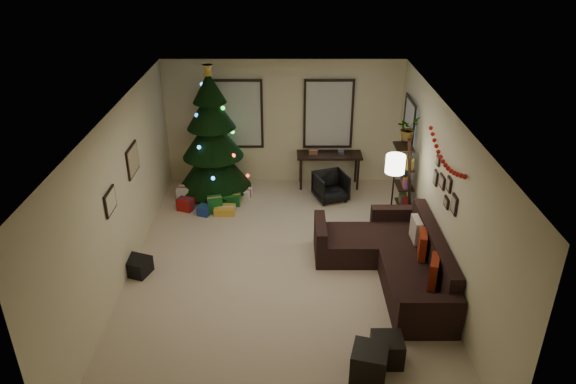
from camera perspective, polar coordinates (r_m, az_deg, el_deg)
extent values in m
plane|color=#C7B296|center=(9.01, -0.64, -8.28)|extent=(7.00, 7.00, 0.00)
plane|color=white|center=(7.79, -0.74, 8.25)|extent=(7.00, 7.00, 0.00)
plane|color=beige|center=(11.53, -0.50, 7.36)|extent=(5.00, 0.00, 5.00)
plane|color=beige|center=(5.44, -1.10, -17.73)|extent=(5.00, 0.00, 5.00)
plane|color=beige|center=(8.71, -17.38, -0.59)|extent=(0.00, 7.00, 7.00)
plane|color=beige|center=(8.65, 16.11, -0.59)|extent=(0.00, 7.00, 7.00)
cube|color=#728CB2|center=(11.49, -5.30, 8.22)|extent=(0.94, 0.02, 1.35)
cube|color=beige|center=(11.49, -5.30, 8.22)|extent=(0.94, 0.03, 1.35)
cube|color=#728CB2|center=(11.47, 4.29, 8.23)|extent=(0.94, 0.02, 1.35)
cube|color=beige|center=(11.47, 4.29, 8.23)|extent=(0.94, 0.03, 1.35)
cube|color=#728CB2|center=(10.85, 12.69, 6.27)|extent=(0.05, 0.27, 1.17)
cube|color=beige|center=(10.85, 12.69, 6.27)|extent=(0.05, 0.45, 1.17)
cylinder|color=black|center=(11.53, -7.69, 0.73)|extent=(0.11, 0.11, 0.34)
cone|color=black|center=(11.32, -7.85, 3.02)|extent=(1.52, 1.52, 1.06)
cone|color=black|center=(11.09, -8.04, 5.94)|extent=(1.25, 1.25, 0.89)
cone|color=black|center=(10.91, -8.23, 8.68)|extent=(0.98, 0.98, 0.78)
cone|color=black|center=(10.78, -8.38, 10.94)|extent=(0.67, 0.67, 0.61)
cylinder|color=maroon|center=(11.59, -7.65, 0.09)|extent=(1.23, 1.23, 0.04)
cube|color=silver|center=(11.34, -10.93, -0.15)|extent=(0.26, 0.26, 0.28)
cube|color=#14591E|center=(11.03, -5.99, -0.76)|extent=(0.35, 0.28, 0.22)
cube|color=maroon|center=(10.93, -10.81, -1.29)|extent=(0.30, 0.22, 0.25)
cube|color=gold|center=(10.70, -6.71, -1.91)|extent=(0.40, 0.30, 0.15)
cube|color=navy|center=(10.70, -8.87, -1.91)|extent=(0.22, 0.22, 0.20)
cube|color=silver|center=(11.28, -4.58, -0.15)|extent=(0.25, 0.30, 0.18)
cube|color=#14591E|center=(10.78, -7.73, -1.30)|extent=(0.28, 0.25, 0.30)
cube|color=black|center=(8.85, 12.72, -8.09)|extent=(0.89, 2.38, 0.42)
cube|color=black|center=(8.70, 15.24, -5.63)|extent=(0.20, 2.38, 0.46)
cube|color=black|center=(7.78, 14.73, -12.74)|extent=(0.89, 0.20, 0.65)
cube|color=black|center=(9.86, 11.31, -3.26)|extent=(0.89, 0.20, 0.65)
cube|color=black|center=(9.32, 6.57, -5.62)|extent=(0.84, 0.89, 0.42)
cube|color=black|center=(9.21, 3.44, -5.02)|extent=(0.18, 0.89, 0.65)
cube|color=maroon|center=(8.14, 15.18, -8.12)|extent=(0.24, 0.44, 0.43)
cube|color=maroon|center=(8.73, 14.05, -5.40)|extent=(0.19, 0.43, 0.41)
cube|color=#BDAA99|center=(9.12, 13.40, -3.90)|extent=(0.12, 0.40, 0.40)
cube|color=black|center=(7.16, 8.61, -17.42)|extent=(0.53, 0.53, 0.42)
cube|color=black|center=(7.39, 10.44, -16.11)|extent=(0.40, 0.40, 0.38)
cube|color=black|center=(11.53, 4.40, 3.92)|extent=(1.38, 0.49, 0.05)
cylinder|color=black|center=(11.47, 1.38, 1.82)|extent=(0.05, 0.05, 0.69)
cylinder|color=black|center=(11.83, 1.34, 2.62)|extent=(0.05, 0.05, 0.69)
cylinder|color=black|center=(11.56, 7.41, 1.81)|extent=(0.05, 0.05, 0.69)
cylinder|color=black|center=(11.92, 7.19, 2.60)|extent=(0.05, 0.05, 0.69)
imported|color=black|center=(11.12, 4.55, 0.59)|extent=(0.71, 0.69, 0.58)
cube|color=black|center=(10.08, 12.72, 0.83)|extent=(0.05, 0.05, 1.76)
cube|color=black|center=(10.49, 12.22, 1.95)|extent=(0.05, 0.05, 1.76)
cube|color=black|center=(10.52, 12.02, -1.25)|extent=(0.30, 0.49, 0.03)
cube|color=black|center=(10.34, 12.23, 0.67)|extent=(0.30, 0.49, 0.03)
cube|color=black|center=(10.18, 12.43, 2.65)|extent=(0.30, 0.49, 0.03)
cube|color=black|center=(10.03, 12.65, 4.69)|extent=(0.30, 0.49, 0.03)
imported|color=#4C4C4C|center=(10.14, 12.62, 6.96)|extent=(0.68, 0.68, 0.57)
cylinder|color=black|center=(10.10, 10.59, -4.48)|extent=(0.28, 0.28, 0.03)
cylinder|color=black|center=(9.77, 10.92, -1.04)|extent=(0.03, 0.03, 1.34)
cylinder|color=white|center=(9.46, 11.30, 2.93)|extent=(0.34, 0.34, 0.32)
cube|color=black|center=(9.29, -16.15, 3.27)|extent=(0.04, 0.60, 0.50)
cube|color=tan|center=(9.29, -16.15, 3.27)|extent=(0.01, 0.54, 0.45)
cube|color=black|center=(8.21, -18.33, -0.96)|extent=(0.04, 0.45, 0.35)
cube|color=beige|center=(8.21, -18.33, -0.96)|extent=(0.01, 0.41, 0.31)
cube|color=black|center=(8.05, 17.21, -1.28)|extent=(0.03, 0.22, 0.28)
cube|color=black|center=(8.28, 16.71, 0.77)|extent=(0.03, 0.18, 0.22)
cube|color=black|center=(8.41, 16.45, -1.07)|extent=(0.03, 0.20, 0.16)
cube|color=black|center=(8.63, 16.01, 1.07)|extent=(0.03, 0.26, 0.20)
cube|color=black|center=(8.98, 15.38, 1.46)|extent=(0.03, 0.18, 0.24)
cube|color=black|center=(8.86, 15.61, 3.21)|extent=(0.03, 0.16, 0.16)
cube|color=#990F0C|center=(11.52, -1.26, 8.12)|extent=(0.14, 0.04, 0.30)
cube|color=white|center=(11.48, -1.26, 8.83)|extent=(0.16, 0.05, 0.08)
cube|color=#990F0C|center=(11.56, -0.90, 7.51)|extent=(0.10, 0.04, 0.08)
cube|color=#990F0C|center=(11.59, 0.40, 7.86)|extent=(0.14, 0.04, 0.30)
cube|color=white|center=(11.54, 0.40, 8.57)|extent=(0.16, 0.05, 0.08)
cube|color=#990F0C|center=(11.63, 0.74, 7.25)|extent=(0.10, 0.04, 0.08)
cube|color=black|center=(9.24, -16.08, -7.47)|extent=(0.64, 0.53, 0.27)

